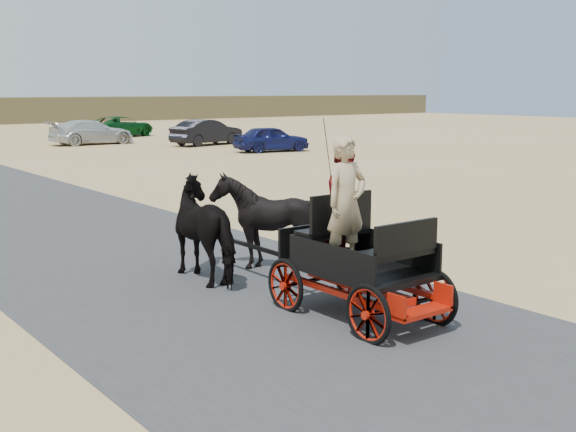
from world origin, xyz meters
TOP-DOWN VIEW (x-y plane):
  - ground at (0.00, 0.00)m, footprint 140.00×140.00m
  - road at (0.00, 0.00)m, footprint 6.00×140.00m
  - carriage at (0.89, -1.86)m, footprint 1.30×2.40m
  - horse_left at (0.34, 1.14)m, footprint 0.91×2.01m
  - horse_right at (1.44, 1.14)m, footprint 1.37×1.54m
  - driver_man at (0.69, -1.81)m, footprint 0.66×0.43m
  - passenger_woman at (1.19, -1.26)m, footprint 0.77×0.60m
  - car_a at (15.93, 20.81)m, footprint 4.08×2.26m
  - car_b at (15.63, 26.65)m, footprint 4.62×2.39m
  - car_c at (10.60, 31.12)m, footprint 4.86×2.03m
  - car_d at (14.73, 36.34)m, footprint 5.45×3.95m

SIDE VIEW (x-z plane):
  - ground at x=0.00m, z-range 0.00..0.00m
  - road at x=0.00m, z-range 0.00..0.01m
  - carriage at x=0.89m, z-range 0.00..0.72m
  - car_a at x=15.93m, z-range 0.00..1.31m
  - car_d at x=14.73m, z-range 0.00..1.38m
  - car_c at x=10.60m, z-range 0.00..1.40m
  - car_b at x=15.63m, z-range 0.00..1.45m
  - horse_left at x=0.34m, z-range 0.00..1.70m
  - horse_right at x=1.44m, z-range 0.00..1.70m
  - passenger_woman at x=1.19m, z-range 0.72..2.30m
  - driver_man at x=0.69m, z-range 0.72..2.52m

